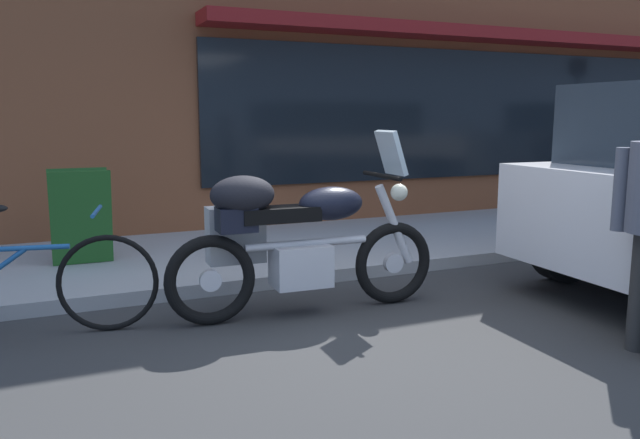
% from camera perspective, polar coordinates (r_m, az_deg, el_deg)
% --- Properties ---
extents(ground_plane, '(80.00, 80.00, 0.00)m').
position_cam_1_polar(ground_plane, '(4.56, 3.67, -10.18)').
color(ground_plane, '#323232').
extents(touring_motorcycle, '(2.19, 0.73, 1.42)m').
position_cam_1_polar(touring_motorcycle, '(4.82, -2.75, -1.56)').
color(touring_motorcycle, black).
rests_on(touring_motorcycle, ground_plane).
extents(parked_bicycle, '(1.75, 0.51, 0.94)m').
position_cam_1_polar(parked_bicycle, '(4.82, -25.09, -5.27)').
color(parked_bicycle, black).
rests_on(parked_bicycle, ground_plane).
extents(sandwich_board_sign, '(0.55, 0.41, 0.90)m').
position_cam_1_polar(sandwich_board_sign, '(6.43, -20.86, 0.26)').
color(sandwich_board_sign, '#1E511E').
rests_on(sandwich_board_sign, sidewalk_curb).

